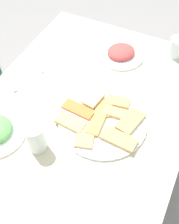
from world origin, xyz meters
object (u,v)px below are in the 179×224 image
object	(u,v)px
drinking_glass	(178,47)
spoon	(25,79)
dining_table	(81,124)
fork	(32,81)
paper_napkin	(29,81)
soda_can	(36,138)
pide_platter	(103,121)
salad_plate_greens	(121,53)

from	to	relation	value
drinking_glass	spoon	xyz separation A→B (m)	(-0.45, 0.56, -0.04)
dining_table	fork	world-z (taller)	fork
dining_table	paper_napkin	distance (m)	0.31
soda_can	drinking_glass	bearing A→B (deg)	-23.69
pide_platter	drinking_glass	xyz separation A→B (m)	(0.52, -0.15, 0.03)
drinking_glass	salad_plate_greens	bearing A→B (deg)	116.68
drinking_glass	fork	xyz separation A→B (m)	(-0.45, 0.52, -0.04)
soda_can	salad_plate_greens	bearing A→B (deg)	-7.81
paper_napkin	drinking_glass	bearing A→B (deg)	-49.95
paper_napkin	fork	distance (m)	0.02
salad_plate_greens	paper_napkin	distance (m)	0.45
pide_platter	salad_plate_greens	world-z (taller)	salad_plate_greens
pide_platter	salad_plate_greens	xyz separation A→B (m)	(0.40, 0.08, 0.01)
paper_napkin	spoon	xyz separation A→B (m)	(0.00, 0.02, 0.00)
pide_platter	paper_napkin	distance (m)	0.39
salad_plate_greens	paper_napkin	xyz separation A→B (m)	(-0.34, 0.30, -0.02)
drinking_glass	pide_platter	bearing A→B (deg)	163.78
pide_platter	salad_plate_greens	distance (m)	0.41
dining_table	drinking_glass	xyz separation A→B (m)	(0.52, -0.25, 0.12)
dining_table	salad_plate_greens	distance (m)	0.41
salad_plate_greens	fork	distance (m)	0.44
dining_table	salad_plate_greens	world-z (taller)	salad_plate_greens
dining_table	spoon	bearing A→B (deg)	78.70
dining_table	fork	bearing A→B (deg)	77.24
spoon	soda_can	bearing A→B (deg)	-136.17
spoon	fork	bearing A→B (deg)	-87.10
salad_plate_greens	soda_can	world-z (taller)	soda_can
drinking_glass	paper_napkin	xyz separation A→B (m)	(-0.45, 0.54, -0.04)
fork	spoon	bearing A→B (deg)	90.54
drinking_glass	dining_table	bearing A→B (deg)	154.00
pide_platter	drinking_glass	size ratio (longest dim) A/B	3.85
pide_platter	paper_napkin	xyz separation A→B (m)	(0.07, 0.39, -0.01)
pide_platter	fork	bearing A→B (deg)	79.62
drinking_glass	fork	size ratio (longest dim) A/B	0.57
pide_platter	fork	world-z (taller)	pide_platter
dining_table	fork	distance (m)	0.29
paper_napkin	spoon	distance (m)	0.02
dining_table	pide_platter	bearing A→B (deg)	-93.74
spoon	pide_platter	bearing A→B (deg)	-96.58
dining_table	soda_can	world-z (taller)	soda_can
soda_can	spoon	size ratio (longest dim) A/B	0.71
fork	salad_plate_greens	bearing A→B (deg)	-39.92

